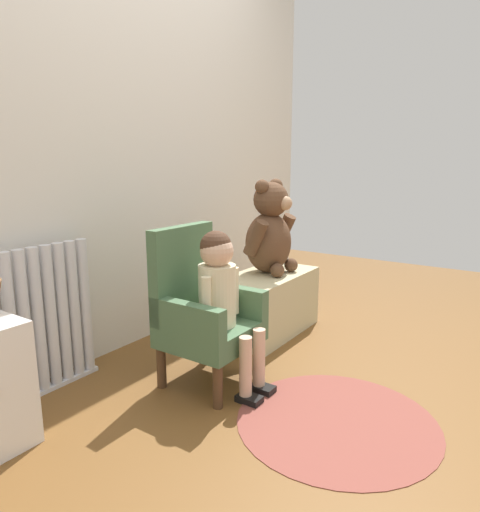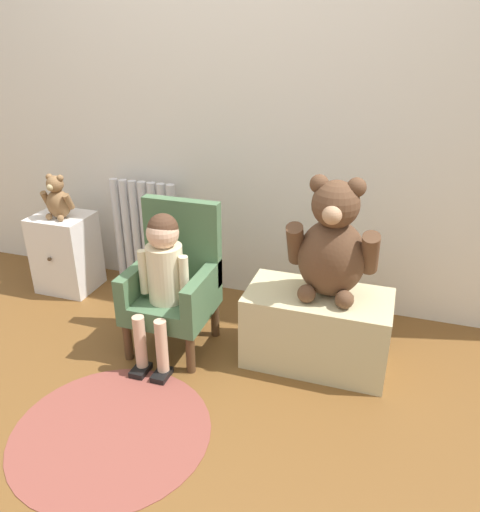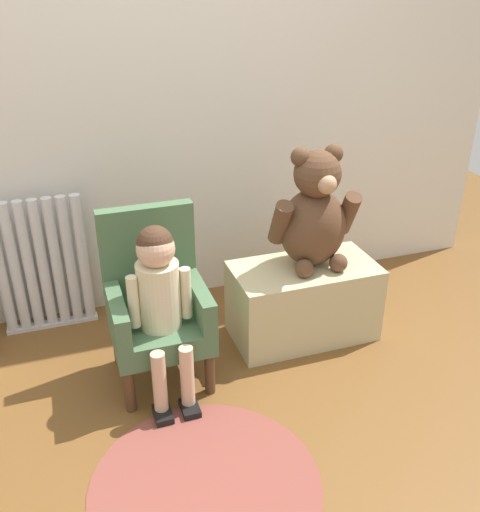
% 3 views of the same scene
% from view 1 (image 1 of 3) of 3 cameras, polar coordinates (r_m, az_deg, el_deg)
% --- Properties ---
extents(ground_plane, '(6.00, 6.00, 0.00)m').
position_cam_1_polar(ground_plane, '(2.13, 9.13, -17.29)').
color(ground_plane, brown).
extents(back_wall, '(3.80, 0.05, 2.40)m').
position_cam_1_polar(back_wall, '(2.57, -15.03, 15.26)').
color(back_wall, silver).
rests_on(back_wall, ground_plane).
extents(radiator, '(0.43, 0.05, 0.67)m').
position_cam_1_polar(radiator, '(2.24, -22.54, -7.23)').
color(radiator, silver).
rests_on(radiator, ground_plane).
extents(child_armchair, '(0.39, 0.39, 0.74)m').
position_cam_1_polar(child_armchair, '(2.14, -4.79, -6.82)').
color(child_armchair, '#476946').
rests_on(child_armchair, ground_plane).
extents(child_figure, '(0.25, 0.35, 0.73)m').
position_cam_1_polar(child_figure, '(2.04, -2.33, -3.97)').
color(child_figure, beige).
rests_on(child_figure, ground_plane).
extents(low_bench, '(0.67, 0.35, 0.37)m').
position_cam_1_polar(low_bench, '(2.78, 3.55, -5.91)').
color(low_bench, '#C4B98C').
rests_on(low_bench, ground_plane).
extents(large_teddy_bear, '(0.41, 0.28, 0.56)m').
position_cam_1_polar(large_teddy_bear, '(2.72, 3.73, 3.00)').
color(large_teddy_bear, brown).
rests_on(large_teddy_bear, low_bench).
extents(floor_rug, '(0.81, 0.81, 0.01)m').
position_cam_1_polar(floor_rug, '(1.99, 12.00, -19.54)').
color(floor_rug, brown).
rests_on(floor_rug, ground_plane).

